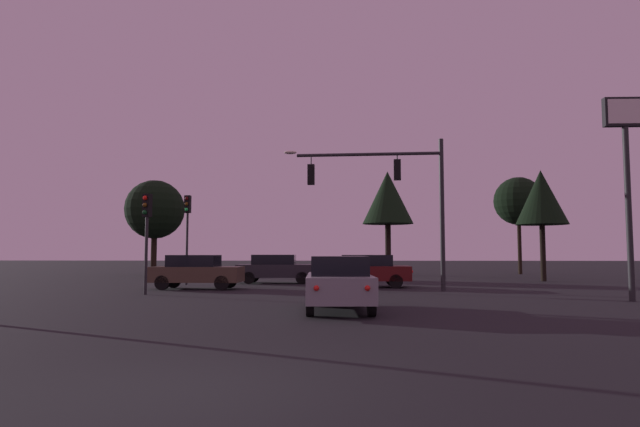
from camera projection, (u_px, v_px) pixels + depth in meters
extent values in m
plane|color=black|center=(311.00, 281.00, 30.57)|extent=(168.00, 168.00, 0.00)
cylinder|color=#232326|center=(442.00, 214.00, 22.88)|extent=(0.20, 0.20, 6.53)
cylinder|color=#232326|center=(368.00, 154.00, 23.38)|extent=(6.27, 0.49, 0.14)
ellipsoid|color=#F4EACC|center=(290.00, 152.00, 23.72)|extent=(0.56, 0.28, 0.16)
cylinder|color=#232326|center=(397.00, 157.00, 23.24)|extent=(0.05, 0.05, 0.25)
cube|color=black|center=(397.00, 170.00, 23.20)|extent=(0.31, 0.26, 0.90)
sphere|color=#4C0A0A|center=(397.00, 164.00, 23.36)|extent=(0.18, 0.18, 0.18)
sphere|color=#F9A319|center=(397.00, 170.00, 23.34)|extent=(0.18, 0.18, 0.18)
sphere|color=#0C4219|center=(397.00, 177.00, 23.32)|extent=(0.18, 0.18, 0.18)
cylinder|color=#232326|center=(311.00, 160.00, 23.60)|extent=(0.05, 0.05, 0.41)
cube|color=black|center=(311.00, 175.00, 23.56)|extent=(0.31, 0.26, 0.90)
sphere|color=#4C0A0A|center=(311.00, 169.00, 23.71)|extent=(0.18, 0.18, 0.18)
sphere|color=#F9A319|center=(311.00, 175.00, 23.69)|extent=(0.18, 0.18, 0.18)
sphere|color=#0C4219|center=(311.00, 181.00, 23.67)|extent=(0.18, 0.18, 0.18)
cylinder|color=#232326|center=(187.00, 249.00, 27.23)|extent=(0.12, 0.12, 3.66)
cube|color=black|center=(188.00, 204.00, 27.40)|extent=(0.33, 0.28, 0.90)
sphere|color=#4C0A0A|center=(187.00, 198.00, 27.28)|extent=(0.18, 0.18, 0.18)
sphere|color=#56380C|center=(187.00, 204.00, 27.26)|extent=(0.18, 0.18, 0.18)
sphere|color=#1EE04C|center=(186.00, 209.00, 27.24)|extent=(0.18, 0.18, 0.18)
cylinder|color=#232326|center=(146.00, 256.00, 20.77)|extent=(0.12, 0.12, 3.02)
cube|color=black|center=(147.00, 205.00, 20.92)|extent=(0.36, 0.32, 0.90)
sphere|color=red|center=(145.00, 198.00, 20.81)|extent=(0.18, 0.18, 0.18)
sphere|color=#56380C|center=(145.00, 205.00, 20.79)|extent=(0.18, 0.18, 0.18)
sphere|color=#0C4219|center=(145.00, 212.00, 20.77)|extent=(0.18, 0.18, 0.18)
cube|color=gray|center=(339.00, 287.00, 14.97)|extent=(1.93, 4.18, 0.68)
cube|color=black|center=(339.00, 266.00, 14.86)|extent=(1.60, 2.28, 0.52)
cylinder|color=black|center=(312.00, 295.00, 16.29)|extent=(0.23, 0.65, 0.64)
cylinder|color=black|center=(363.00, 295.00, 16.29)|extent=(0.23, 0.65, 0.64)
cylinder|color=black|center=(310.00, 304.00, 13.59)|extent=(0.23, 0.65, 0.64)
cylinder|color=black|center=(372.00, 304.00, 13.59)|extent=(0.23, 0.65, 0.64)
sphere|color=red|center=(316.00, 288.00, 12.92)|extent=(0.14, 0.14, 0.14)
sphere|color=red|center=(367.00, 288.00, 12.91)|extent=(0.14, 0.14, 0.14)
cube|color=#473828|center=(197.00, 274.00, 23.96)|extent=(4.01, 1.78, 0.68)
cube|color=black|center=(194.00, 261.00, 24.01)|extent=(2.18, 1.51, 0.52)
cylinder|color=black|center=(230.00, 281.00, 24.61)|extent=(0.64, 0.21, 0.64)
cylinder|color=black|center=(222.00, 283.00, 23.11)|extent=(0.64, 0.21, 0.64)
cylinder|color=black|center=(174.00, 281.00, 24.76)|extent=(0.64, 0.21, 0.64)
cylinder|color=black|center=(162.00, 283.00, 23.26)|extent=(0.64, 0.21, 0.64)
sphere|color=red|center=(158.00, 271.00, 24.68)|extent=(0.14, 0.14, 0.14)
sphere|color=red|center=(148.00, 272.00, 23.49)|extent=(0.14, 0.14, 0.14)
cube|color=#4C0F0F|center=(363.00, 273.00, 25.32)|extent=(4.36, 1.89, 0.68)
cube|color=black|center=(366.00, 260.00, 25.36)|extent=(2.36, 1.62, 0.52)
cylinder|color=black|center=(333.00, 281.00, 24.51)|extent=(0.64, 0.20, 0.64)
cylinder|color=black|center=(333.00, 279.00, 26.19)|extent=(0.64, 0.20, 0.64)
cylinder|color=black|center=(396.00, 281.00, 24.40)|extent=(0.64, 0.20, 0.64)
cylinder|color=black|center=(392.00, 280.00, 26.08)|extent=(0.64, 0.20, 0.64)
sphere|color=red|center=(412.00, 272.00, 24.58)|extent=(0.14, 0.14, 0.14)
sphere|color=red|center=(408.00, 271.00, 25.90)|extent=(0.14, 0.14, 0.14)
cube|color=#232328|center=(277.00, 271.00, 28.64)|extent=(4.23, 1.99, 0.68)
cube|color=black|center=(274.00, 260.00, 28.69)|extent=(2.30, 1.68, 0.52)
cylinder|color=black|center=(303.00, 277.00, 29.44)|extent=(0.64, 0.22, 0.64)
cylinder|color=black|center=(302.00, 278.00, 27.75)|extent=(0.64, 0.22, 0.64)
cylinder|color=black|center=(253.00, 276.00, 29.48)|extent=(0.64, 0.22, 0.64)
cylinder|color=black|center=(249.00, 278.00, 27.80)|extent=(0.64, 0.22, 0.64)
sphere|color=red|center=(240.00, 269.00, 29.35)|extent=(0.14, 0.14, 0.14)
sphere|color=red|center=(236.00, 269.00, 28.03)|extent=(0.14, 0.14, 0.14)
cylinder|color=#232326|center=(629.00, 213.00, 18.02)|extent=(0.20, 0.20, 5.91)
cube|color=black|center=(624.00, 112.00, 18.28)|extent=(1.40, 0.26, 1.00)
cube|color=white|center=(626.00, 111.00, 18.14)|extent=(1.23, 0.03, 0.84)
cylinder|color=black|center=(154.00, 253.00, 38.60)|extent=(0.41, 0.41, 3.28)
sphere|color=black|center=(155.00, 209.00, 38.83)|extent=(4.25, 4.25, 4.25)
cylinder|color=black|center=(543.00, 253.00, 30.67)|extent=(0.31, 0.31, 3.24)
cone|color=black|center=(541.00, 197.00, 30.91)|extent=(2.92, 2.92, 3.17)
cylinder|color=black|center=(388.00, 249.00, 39.21)|extent=(0.42, 0.42, 3.75)
cone|color=black|center=(388.00, 198.00, 39.49)|extent=(3.73, 3.73, 3.89)
cylinder|color=black|center=(520.00, 246.00, 40.95)|extent=(0.29, 0.29, 4.32)
sphere|color=black|center=(518.00, 201.00, 41.21)|extent=(3.69, 3.69, 3.69)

